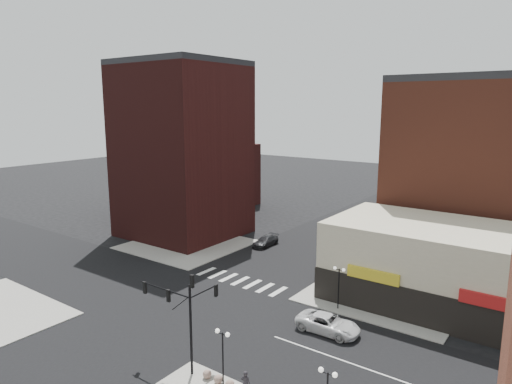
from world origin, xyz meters
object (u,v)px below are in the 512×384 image
Objects in this scene: street_lamp_ne at (339,277)px; street_lamp_se_a at (223,344)px; pedestrian at (245,383)px; white_suv at (328,324)px; traffic_signal at (184,306)px; dark_sedan_north at (265,241)px.

street_lamp_se_a is at bearing -93.58° from street_lamp_ne.
street_lamp_ne is 2.25× the size of pedestrian.
pedestrian is at bearing 0.00° from street_lamp_se_a.
street_lamp_se_a reaches higher than white_suv.
white_suv is (2.28, 11.41, -2.51)m from street_lamp_se_a.
street_lamp_se_a is 11.90m from white_suv.
traffic_signal reaches higher than street_lamp_ne.
white_suv is 3.04× the size of pedestrian.
pedestrian is at bearing -58.30° from dark_sedan_north.
white_suv reaches higher than dark_sedan_north.
street_lamp_ne is 16.19m from pedestrian.
traffic_signal is 4.12m from street_lamp_se_a.
traffic_signal reaches higher than dark_sedan_north.
street_lamp_se_a is at bearing -61.18° from dark_sedan_north.
pedestrian is (0.95, -16.00, -2.25)m from street_lamp_ne.
street_lamp_ne is at bearing 14.12° from white_suv.
traffic_signal is 1.87× the size of street_lamp_ne.
white_suv is at bearing 78.69° from street_lamp_se_a.
white_suv is 25.24m from dark_sedan_north.
pedestrian is (-0.33, -11.41, 0.26)m from white_suv.
traffic_signal is 31.30m from dark_sedan_north.
street_lamp_ne reaches higher than white_suv.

